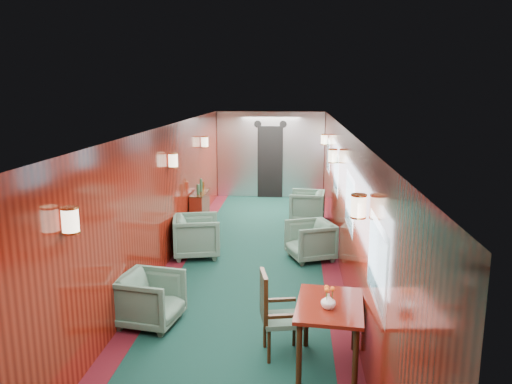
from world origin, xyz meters
TOP-DOWN VIEW (x-y plane):
  - room at (0.00, 0.00)m, footprint 12.00×12.10m
  - bulkhead at (0.00, 5.91)m, footprint 2.98×0.17m
  - windows_right at (1.49, 0.25)m, footprint 0.02×8.60m
  - wall_sconces at (0.00, 0.57)m, footprint 2.97×7.97m
  - dining_table at (1.12, -2.87)m, footprint 0.80×1.07m
  - side_chair at (0.51, -2.64)m, footprint 0.52×0.54m
  - credenza at (-1.34, 2.44)m, footprint 0.29×0.93m
  - flower_vase at (1.09, -2.99)m, footprint 0.16×0.16m
  - armchair_left_near at (-1.13, -2.01)m, footprint 0.87×0.85m
  - armchair_left_far at (-1.06, 0.70)m, footprint 0.99×0.97m
  - armchair_right_near at (1.01, 0.69)m, footprint 0.98×0.97m
  - armchair_right_far at (0.99, 3.33)m, footprint 0.85×0.83m

SIDE VIEW (x-z plane):
  - armchair_left_near at x=-1.13m, z-range 0.00..0.69m
  - armchair_right_near at x=1.01m, z-range 0.00..0.69m
  - armchair_right_far at x=0.99m, z-range 0.00..0.71m
  - armchair_left_far at x=-1.06m, z-range 0.00..0.76m
  - credenza at x=-1.34m, z-range -0.13..0.98m
  - side_chair at x=0.51m, z-range 0.04..1.05m
  - dining_table at x=1.12m, z-range 0.26..1.01m
  - flower_vase at x=1.09m, z-range 0.76..0.92m
  - bulkhead at x=0.00m, z-range -0.01..2.38m
  - windows_right at x=1.49m, z-range 1.05..1.85m
  - room at x=0.00m, z-range 0.43..2.83m
  - wall_sconces at x=0.00m, z-range 1.66..1.91m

